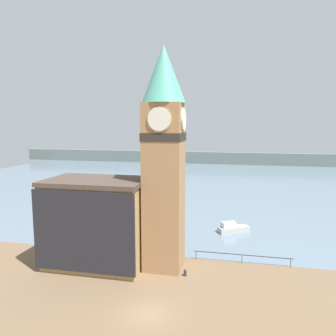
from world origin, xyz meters
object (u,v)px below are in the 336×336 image
pier_building (97,222)px  boat_near (232,228)px  clock_tower (164,154)px  mooring_bollard_near (185,272)px

pier_building → boat_near: size_ratio=2.34×
clock_tower → boat_near: clock_tower is taller
clock_tower → mooring_bollard_near: clock_tower is taller
clock_tower → mooring_bollard_near: 13.50m
boat_near → mooring_bollard_near: boat_near is taller
pier_building → mooring_bollard_near: 11.92m
clock_tower → boat_near: size_ratio=5.01×
clock_tower → pier_building: (-8.05, -0.80, -8.29)m
mooring_bollard_near → pier_building: bearing=174.8°
boat_near → mooring_bollard_near: bearing=-135.2°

